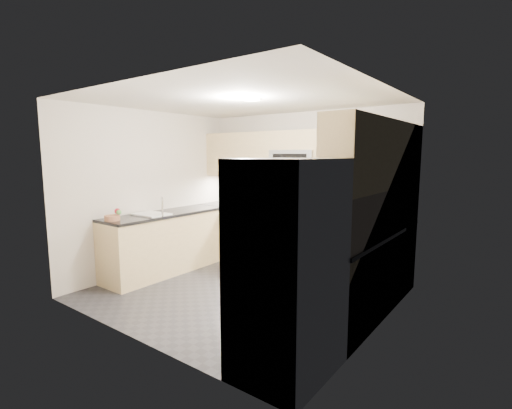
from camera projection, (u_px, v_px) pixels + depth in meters
name	position (u px, v px, depth m)	size (l,w,h in m)	color
floor	(240.00, 293.00, 4.94)	(3.60, 3.20, 0.00)	#26252B
ceiling	(239.00, 100.00, 4.60)	(3.60, 3.20, 0.02)	beige
wall_back	(302.00, 190.00, 6.04)	(3.60, 0.02, 2.50)	beige
wall_front	(133.00, 216.00, 3.50)	(3.60, 0.02, 2.50)	beige
wall_left	(151.00, 191.00, 5.84)	(0.02, 3.20, 2.50)	beige
wall_right	(379.00, 213.00, 3.71)	(0.02, 3.20, 2.50)	beige
base_cab_back_left	(239.00, 233.00, 6.56)	(1.42, 0.60, 0.90)	#D1B67E
base_cab_back_right	(357.00, 252.00, 5.27)	(1.42, 0.60, 0.90)	#D1B67E
base_cab_right	(353.00, 280.00, 4.11)	(0.60, 1.70, 0.90)	#D1B67E
base_cab_peninsula	(166.00, 244.00, 5.77)	(0.60, 2.00, 0.90)	#D1B67E
countertop_back_left	(239.00, 207.00, 6.50)	(1.42, 0.63, 0.04)	black
countertop_back_right	(358.00, 220.00, 5.20)	(1.42, 0.63, 0.04)	black
countertop_right	(355.00, 238.00, 4.05)	(0.63, 1.70, 0.04)	black
countertop_peninsula	(165.00, 214.00, 5.71)	(0.63, 2.00, 0.04)	black
upper_cab_back	(297.00, 155.00, 5.83)	(3.60, 0.35, 0.75)	#D1B67E
upper_cab_right	(374.00, 155.00, 3.95)	(0.35, 1.95, 0.75)	#D1B67E
backsplash_back	(302.00, 194.00, 6.05)	(3.60, 0.01, 0.51)	tan
backsplash_right	(392.00, 213.00, 4.07)	(0.01, 2.30, 0.51)	tan
gas_range	(291.00, 241.00, 5.89)	(0.76, 0.65, 0.91)	#9DA0A5
range_cooktop	(291.00, 213.00, 5.83)	(0.76, 0.65, 0.03)	black
oven_door_glass	(279.00, 246.00, 5.63)	(0.62, 0.02, 0.45)	black
oven_handle	(279.00, 229.00, 5.58)	(0.02, 0.02, 0.60)	#B2B5BA
microwave	(296.00, 163.00, 5.82)	(0.76, 0.40, 0.40)	#929599
microwave_door	(289.00, 163.00, 5.66)	(0.60, 0.01, 0.28)	black
refrigerator	(288.00, 268.00, 3.05)	(0.70, 0.90, 1.80)	#A9AAB1
fridge_handle_left	(239.00, 260.00, 3.12)	(0.02, 0.02, 1.20)	#B2B5BA
fridge_handle_right	(264.00, 251.00, 3.40)	(0.02, 0.02, 1.20)	#B2B5BA
sink_basin	(151.00, 219.00, 5.51)	(0.52, 0.38, 0.16)	white
faucet	(162.00, 207.00, 5.33)	(0.03, 0.03, 0.28)	silver
utensil_bowl	(374.00, 213.00, 5.11)	(0.30, 0.30, 0.17)	#60BE51
cutting_board	(246.00, 207.00, 6.28)	(0.37, 0.26, 0.01)	orange
fruit_basket	(112.00, 218.00, 5.01)	(0.20, 0.20, 0.07)	#9C6648
fruit_apple	(117.00, 211.00, 5.09)	(0.08, 0.08, 0.08)	#AB1323
fruit_pear	(119.00, 212.00, 5.00)	(0.07, 0.07, 0.07)	#57A245
dish_towel_check	(276.00, 240.00, 5.61)	(0.19, 0.02, 0.36)	silver
dish_towel_blue	(284.00, 241.00, 5.53)	(0.18, 0.02, 0.34)	navy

